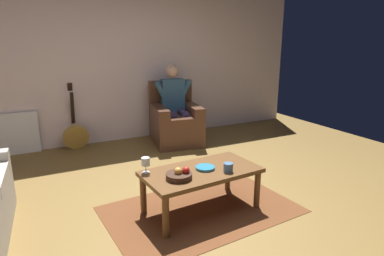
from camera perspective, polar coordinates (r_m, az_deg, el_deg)
The scene contains 12 objects.
ground_plane at distance 3.44m, azimuth 3.30°, elevation -12.99°, with size 7.05×7.05×0.00m, color brown.
wall_back at distance 5.52m, azimuth -10.73°, elevation 11.02°, with size 6.27×0.06×2.51m, color silver.
rug at distance 3.32m, azimuth 1.58°, elevation -13.98°, with size 1.81×1.18×0.01m, color brown.
armchair at distance 5.29m, azimuth -2.92°, elevation 0.98°, with size 0.84×0.94×0.98m.
person_seated at distance 5.25m, azimuth -3.05°, elevation 4.55°, with size 0.63×0.61×1.25m.
coffee_table at distance 3.16m, azimuth 1.63°, elevation -8.27°, with size 1.15×0.66×0.42m.
guitar at distance 5.30m, azimuth -19.61°, elevation -1.08°, with size 0.38×0.31×1.00m.
radiator at distance 5.38m, azimuth -28.23°, elevation -0.86°, with size 0.59×0.06×0.62m, color white.
wine_glass_near at distance 3.07m, azimuth -8.09°, elevation -5.98°, with size 0.08×0.08×0.15m.
fruit_bowl at distance 2.94m, azimuth -2.18°, elevation -8.18°, with size 0.24×0.24×0.11m.
decorative_dish at distance 3.16m, azimuth 2.32°, elevation -6.94°, with size 0.19×0.19×0.02m, color teal.
candle_jar at distance 3.10m, azimuth 6.34°, elevation -6.86°, with size 0.09×0.09×0.09m, color #466A94.
Camera 1 is at (1.54, 2.62, 1.62)m, focal length 30.59 mm.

